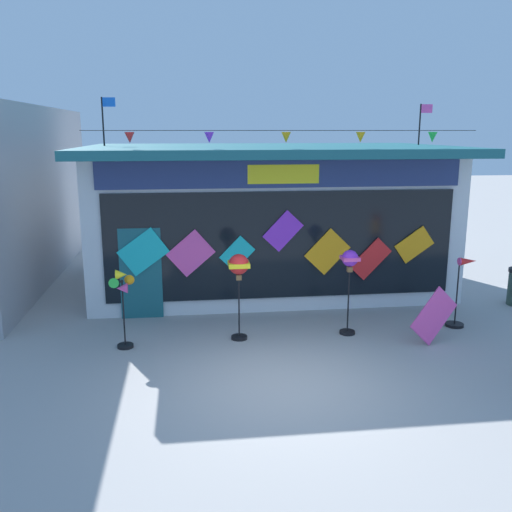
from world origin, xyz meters
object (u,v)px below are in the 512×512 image
wind_spinner_center_right (461,290)px  wind_spinner_left (239,270)px  wind_spinner_far_left (122,293)px  kite_shop_building (267,215)px  wind_spinner_center_left (350,268)px  display_kite_on_ground (434,316)px

wind_spinner_center_right → wind_spinner_left: bearing=-178.0°
wind_spinner_left → wind_spinner_far_left: bearing=-174.5°
wind_spinner_center_right → kite_shop_building: bearing=133.0°
wind_spinner_left → wind_spinner_center_right: 4.70m
kite_shop_building → wind_spinner_center_left: (1.09, -3.95, -0.48)m
wind_spinner_left → display_kite_on_ground: (3.71, -0.64, -0.86)m
wind_spinner_left → wind_spinner_center_right: wind_spinner_left is taller
display_kite_on_ground → wind_spinner_center_right: bearing=40.3°
kite_shop_building → wind_spinner_far_left: bearing=-128.4°
kite_shop_building → wind_spinner_far_left: 5.38m
wind_spinner_center_left → wind_spinner_center_right: bearing=3.6°
kite_shop_building → display_kite_on_ground: (2.60, -4.60, -1.31)m
kite_shop_building → wind_spinner_left: 4.14m
wind_spinner_left → wind_spinner_center_right: size_ratio=1.16×
wind_spinner_left → wind_spinner_center_left: 2.20m
kite_shop_building → wind_spinner_center_left: bearing=-74.6°
wind_spinner_far_left → display_kite_on_ground: size_ratio=1.51×
kite_shop_building → wind_spinner_far_left: kite_shop_building is taller
kite_shop_building → display_kite_on_ground: bearing=-60.6°
wind_spinner_center_left → wind_spinner_center_right: 2.53m
display_kite_on_ground → wind_spinner_center_left: bearing=156.7°
wind_spinner_left → wind_spinner_center_left: (2.20, 0.01, -0.03)m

